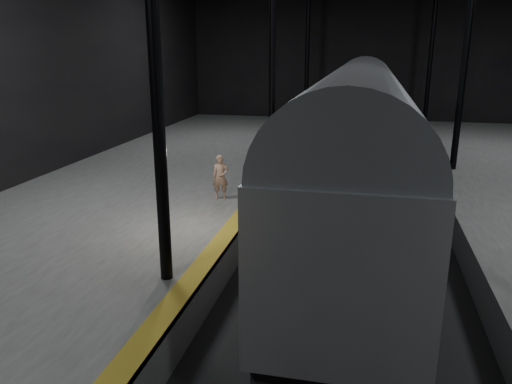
% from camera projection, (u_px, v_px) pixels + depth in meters
% --- Properties ---
extents(ground, '(44.00, 44.00, 0.00)m').
position_uv_depth(ground, '(349.00, 261.00, 14.11)').
color(ground, black).
rests_on(ground, ground).
extents(platform_left, '(9.00, 43.80, 1.00)m').
position_uv_depth(platform_left, '(106.00, 225.00, 15.54)').
color(platform_left, '#4C4C4A').
rests_on(platform_left, ground).
extents(tactile_strip, '(0.50, 43.80, 0.01)m').
position_uv_depth(tactile_strip, '(238.00, 219.00, 14.51)').
color(tactile_strip, olive).
rests_on(tactile_strip, platform_left).
extents(track, '(2.40, 43.00, 0.24)m').
position_uv_depth(track, '(349.00, 259.00, 14.09)').
color(track, '#3F3328').
rests_on(track, ground).
extents(train, '(2.95, 19.67, 5.26)m').
position_uv_depth(train, '(358.00, 140.00, 16.07)').
color(train, '#95979C').
rests_on(train, ground).
extents(woman, '(0.60, 0.47, 1.46)m').
position_uv_depth(woman, '(220.00, 177.00, 16.32)').
color(woman, tan).
rests_on(woman, platform_left).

